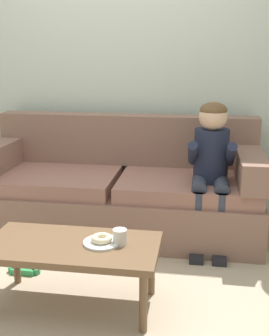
{
  "coord_description": "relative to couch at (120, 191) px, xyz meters",
  "views": [
    {
      "loc": [
        0.75,
        -2.44,
        1.45
      ],
      "look_at": [
        0.3,
        0.45,
        0.65
      ],
      "focal_mm": 45.23,
      "sensor_mm": 36.0,
      "label": 1
    }
  ],
  "objects": [
    {
      "name": "coffee_table",
      "position": [
        -0.06,
        -1.17,
        0.02
      ],
      "size": [
        0.99,
        0.49,
        0.4
      ],
      "color": "brown",
      "rests_on": "ground"
    },
    {
      "name": "person_child",
      "position": [
        0.73,
        -0.21,
        0.33
      ],
      "size": [
        0.34,
        0.58,
        1.1
      ],
      "color": "#1E2338",
      "rests_on": "ground"
    },
    {
      "name": "donut",
      "position": [
        0.11,
        -1.14,
        0.1
      ],
      "size": [
        0.13,
        0.13,
        0.04
      ],
      "primitive_type": "torus",
      "rotation": [
        0.0,
        0.0,
        0.08
      ],
      "color": "beige",
      "rests_on": "plate"
    },
    {
      "name": "toy_controller",
      "position": [
        -0.5,
        -0.86,
        -0.31
      ],
      "size": [
        0.23,
        0.09,
        0.05
      ],
      "rotation": [
        0.0,
        0.0,
        -0.07
      ],
      "color": "#339E56",
      "rests_on": "ground"
    },
    {
      "name": "couch",
      "position": [
        0.0,
        0.0,
        0.0
      ],
      "size": [
        2.25,
        0.9,
        0.93
      ],
      "color": "#846051",
      "rests_on": "ground"
    },
    {
      "name": "mug",
      "position": [
        0.21,
        -1.13,
        0.11
      ],
      "size": [
        0.08,
        0.08,
        0.09
      ],
      "primitive_type": "cylinder",
      "color": "silver",
      "rests_on": "coffee_table"
    },
    {
      "name": "plate",
      "position": [
        0.11,
        -1.14,
        0.07
      ],
      "size": [
        0.21,
        0.21,
        0.01
      ],
      "primitive_type": "cylinder",
      "color": "white",
      "rests_on": "coffee_table"
    },
    {
      "name": "area_rug",
      "position": [
        -0.12,
        -1.1,
        -0.33
      ],
      "size": [
        2.91,
        1.61,
        0.01
      ],
      "primitive_type": "cube",
      "color": "tan",
      "rests_on": "ground"
    },
    {
      "name": "wall_back",
      "position": [
        -0.12,
        0.55,
        1.06
      ],
      "size": [
        8.0,
        0.1,
        2.8
      ],
      "primitive_type": "cube",
      "color": "beige",
      "rests_on": "ground"
    },
    {
      "name": "ground",
      "position": [
        -0.12,
        -0.85,
        -0.34
      ],
      "size": [
        10.0,
        10.0,
        0.0
      ],
      "primitive_type": "plane",
      "color": "#9E896B"
    }
  ]
}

